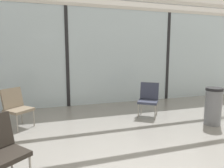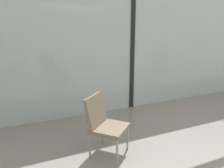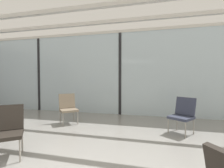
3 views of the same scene
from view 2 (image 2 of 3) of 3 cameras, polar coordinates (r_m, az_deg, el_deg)
The scene contains 4 objects.
glass_curtain_wall at distance 4.96m, azimuth 4.99°, elevation 10.93°, with size 14.00×0.08×3.02m, color silver.
window_mullion_1 at distance 4.96m, azimuth 4.99°, elevation 10.93°, with size 0.10×0.12×3.02m, color black.
parked_airplane at distance 10.71m, azimuth -11.22°, elevation 15.43°, with size 12.98×4.01×4.01m.
lounge_chair_5 at distance 3.29m, azimuth -2.16°, elevation -9.45°, with size 0.71×0.71×0.87m.
Camera 2 is at (-2.41, 0.88, 1.85)m, focal length 35.99 mm.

